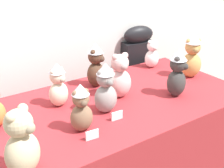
{
  "coord_description": "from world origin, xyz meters",
  "views": [
    {
      "loc": [
        -0.95,
        -1.15,
        1.63
      ],
      "look_at": [
        0.0,
        0.25,
        0.89
      ],
      "focal_mm": 48.87,
      "sensor_mm": 36.0,
      "label": 1
    }
  ],
  "objects_px": {
    "display_table": "(112,152)",
    "teddy_bear_mocha": "(81,108)",
    "teddy_bear_blush": "(120,77)",
    "teddy_bear_cocoa": "(96,66)",
    "teddy_bear_honey": "(192,56)",
    "teddy_bear_sand": "(21,144)",
    "teddy_bear_snow": "(152,55)",
    "instrument_case": "(137,82)",
    "teddy_bear_charcoal": "(177,74)",
    "teddy_bear_cream": "(58,85)",
    "teddy_bear_ash": "(106,89)"
  },
  "relations": [
    {
      "from": "display_table",
      "to": "teddy_bear_mocha",
      "type": "bearing_deg",
      "value": -149.86
    },
    {
      "from": "teddy_bear_blush",
      "to": "teddy_bear_cocoa",
      "type": "height_order",
      "value": "teddy_bear_cocoa"
    },
    {
      "from": "teddy_bear_honey",
      "to": "teddy_bear_cocoa",
      "type": "relative_size",
      "value": 1.08
    },
    {
      "from": "teddy_bear_honey",
      "to": "display_table",
      "type": "bearing_deg",
      "value": -156.63
    },
    {
      "from": "teddy_bear_mocha",
      "to": "teddy_bear_honey",
      "type": "bearing_deg",
      "value": 16.89
    },
    {
      "from": "display_table",
      "to": "teddy_bear_blush",
      "type": "xyz_separation_m",
      "value": [
        0.08,
        0.03,
        0.52
      ]
    },
    {
      "from": "teddy_bear_cocoa",
      "to": "teddy_bear_mocha",
      "type": "xyz_separation_m",
      "value": [
        -0.36,
        -0.45,
        -0.02
      ]
    },
    {
      "from": "teddy_bear_sand",
      "to": "teddy_bear_snow",
      "type": "bearing_deg",
      "value": -6.24
    },
    {
      "from": "instrument_case",
      "to": "teddy_bear_honey",
      "type": "relative_size",
      "value": 3.17
    },
    {
      "from": "teddy_bear_charcoal",
      "to": "teddy_bear_cocoa",
      "type": "relative_size",
      "value": 1.01
    },
    {
      "from": "instrument_case",
      "to": "teddy_bear_sand",
      "type": "relative_size",
      "value": 3.38
    },
    {
      "from": "instrument_case",
      "to": "teddy_bear_snow",
      "type": "relative_size",
      "value": 4.65
    },
    {
      "from": "display_table",
      "to": "teddy_bear_sand",
      "type": "relative_size",
      "value": 5.57
    },
    {
      "from": "teddy_bear_mocha",
      "to": "teddy_bear_cream",
      "type": "xyz_separation_m",
      "value": [
        0.02,
        0.32,
        0.0
      ]
    },
    {
      "from": "display_table",
      "to": "teddy_bear_ash",
      "type": "relative_size",
      "value": 5.73
    },
    {
      "from": "display_table",
      "to": "teddy_bear_sand",
      "type": "bearing_deg",
      "value": -153.35
    },
    {
      "from": "teddy_bear_honey",
      "to": "teddy_bear_blush",
      "type": "bearing_deg",
      "value": -159.47
    },
    {
      "from": "teddy_bear_blush",
      "to": "instrument_case",
      "type": "bearing_deg",
      "value": 48.55
    },
    {
      "from": "teddy_bear_charcoal",
      "to": "teddy_bear_cream",
      "type": "relative_size",
      "value": 1.14
    },
    {
      "from": "teddy_bear_honey",
      "to": "teddy_bear_cocoa",
      "type": "bearing_deg",
      "value": -178.34
    },
    {
      "from": "teddy_bear_blush",
      "to": "teddy_bear_ash",
      "type": "height_order",
      "value": "teddy_bear_ash"
    },
    {
      "from": "teddy_bear_honey",
      "to": "teddy_bear_cocoa",
      "type": "height_order",
      "value": "teddy_bear_honey"
    },
    {
      "from": "teddy_bear_cream",
      "to": "teddy_bear_charcoal",
      "type": "bearing_deg",
      "value": -41.71
    },
    {
      "from": "teddy_bear_blush",
      "to": "teddy_bear_mocha",
      "type": "distance_m",
      "value": 0.45
    },
    {
      "from": "teddy_bear_blush",
      "to": "teddy_bear_ash",
      "type": "bearing_deg",
      "value": -141.83
    },
    {
      "from": "teddy_bear_mocha",
      "to": "teddy_bear_cocoa",
      "type": "bearing_deg",
      "value": 57.2
    },
    {
      "from": "teddy_bear_blush",
      "to": "teddy_bear_honey",
      "type": "relative_size",
      "value": 0.89
    },
    {
      "from": "teddy_bear_honey",
      "to": "teddy_bear_sand",
      "type": "relative_size",
      "value": 1.06
    },
    {
      "from": "display_table",
      "to": "teddy_bear_sand",
      "type": "height_order",
      "value": "teddy_bear_sand"
    },
    {
      "from": "display_table",
      "to": "teddy_bear_charcoal",
      "type": "distance_m",
      "value": 0.68
    },
    {
      "from": "teddy_bear_honey",
      "to": "teddy_bear_cream",
      "type": "distance_m",
      "value": 1.01
    },
    {
      "from": "teddy_bear_snow",
      "to": "teddy_bear_cream",
      "type": "bearing_deg",
      "value": -159.85
    },
    {
      "from": "instrument_case",
      "to": "teddy_bear_blush",
      "type": "bearing_deg",
      "value": -129.61
    },
    {
      "from": "display_table",
      "to": "instrument_case",
      "type": "distance_m",
      "value": 0.89
    },
    {
      "from": "teddy_bear_sand",
      "to": "display_table",
      "type": "bearing_deg",
      "value": -7.04
    },
    {
      "from": "instrument_case",
      "to": "teddy_bear_snow",
      "type": "height_order",
      "value": "instrument_case"
    },
    {
      "from": "teddy_bear_honey",
      "to": "teddy_bear_sand",
      "type": "distance_m",
      "value": 1.43
    },
    {
      "from": "teddy_bear_snow",
      "to": "teddy_bear_cream",
      "type": "relative_size",
      "value": 0.83
    },
    {
      "from": "teddy_bear_blush",
      "to": "teddy_bear_cream",
      "type": "bearing_deg",
      "value": 169.49
    },
    {
      "from": "teddy_bear_blush",
      "to": "teddy_bear_charcoal",
      "type": "bearing_deg",
      "value": -25.48
    },
    {
      "from": "teddy_bear_cocoa",
      "to": "teddy_bear_ash",
      "type": "bearing_deg",
      "value": -145.64
    },
    {
      "from": "teddy_bear_snow",
      "to": "teddy_bear_blush",
      "type": "xyz_separation_m",
      "value": [
        -0.53,
        -0.3,
        0.03
      ]
    },
    {
      "from": "teddy_bear_ash",
      "to": "teddy_bear_cream",
      "type": "bearing_deg",
      "value": 132.95
    },
    {
      "from": "teddy_bear_cocoa",
      "to": "teddy_bear_sand",
      "type": "relative_size",
      "value": 0.99
    },
    {
      "from": "teddy_bear_honey",
      "to": "teddy_bear_ash",
      "type": "relative_size",
      "value": 1.09
    },
    {
      "from": "teddy_bear_blush",
      "to": "teddy_bear_sand",
      "type": "relative_size",
      "value": 0.94
    },
    {
      "from": "teddy_bear_sand",
      "to": "teddy_bear_ash",
      "type": "xyz_separation_m",
      "value": [
        0.58,
        0.25,
        0.0
      ]
    },
    {
      "from": "teddy_bear_snow",
      "to": "instrument_case",
      "type": "bearing_deg",
      "value": 85.69
    },
    {
      "from": "teddy_bear_sand",
      "to": "teddy_bear_ash",
      "type": "distance_m",
      "value": 0.63
    },
    {
      "from": "teddy_bear_honey",
      "to": "teddy_bear_mocha",
      "type": "bearing_deg",
      "value": -146.89
    }
  ]
}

